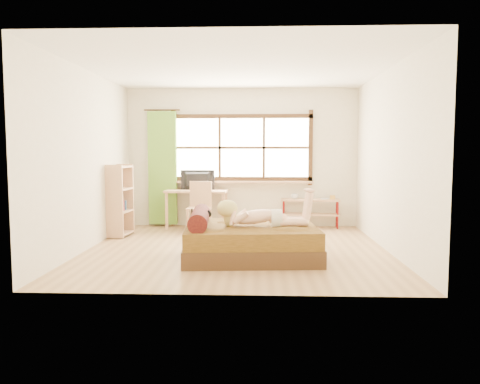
{
  "coord_description": "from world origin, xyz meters",
  "views": [
    {
      "loc": [
        0.33,
        -6.96,
        1.48
      ],
      "look_at": [
        0.05,
        0.2,
        0.86
      ],
      "focal_mm": 35.0,
      "sensor_mm": 36.0,
      "label": 1
    }
  ],
  "objects_px": {
    "chair": "(200,204)",
    "pipe_shelf": "(311,207)",
    "bed": "(248,240)",
    "kitten": "(200,216)",
    "woman": "(262,206)",
    "desk": "(197,195)",
    "bookshelf": "(120,200)"
  },
  "relations": [
    {
      "from": "woman",
      "to": "chair",
      "type": "relative_size",
      "value": 1.38
    },
    {
      "from": "pipe_shelf",
      "to": "woman",
      "type": "bearing_deg",
      "value": -105.7
    },
    {
      "from": "kitten",
      "to": "desk",
      "type": "xyz_separation_m",
      "value": [
        -0.36,
        2.38,
        0.08
      ]
    },
    {
      "from": "kitten",
      "to": "pipe_shelf",
      "type": "bearing_deg",
      "value": 49.34
    },
    {
      "from": "bed",
      "to": "pipe_shelf",
      "type": "distance_m",
      "value": 2.86
    },
    {
      "from": "desk",
      "to": "bookshelf",
      "type": "height_order",
      "value": "bookshelf"
    },
    {
      "from": "desk",
      "to": "kitten",
      "type": "bearing_deg",
      "value": -78.05
    },
    {
      "from": "woman",
      "to": "desk",
      "type": "distance_m",
      "value": 2.82
    },
    {
      "from": "kitten",
      "to": "chair",
      "type": "xyz_separation_m",
      "value": [
        -0.26,
        2.02,
        -0.05
      ]
    },
    {
      "from": "chair",
      "to": "pipe_shelf",
      "type": "bearing_deg",
      "value": 16.32
    },
    {
      "from": "bed",
      "to": "kitten",
      "type": "distance_m",
      "value": 0.75
    },
    {
      "from": "bed",
      "to": "desk",
      "type": "bearing_deg",
      "value": 108.31
    },
    {
      "from": "bookshelf",
      "to": "pipe_shelf",
      "type": "bearing_deg",
      "value": 21.94
    },
    {
      "from": "woman",
      "to": "desk",
      "type": "xyz_separation_m",
      "value": [
        -1.23,
        2.53,
        -0.09
      ]
    },
    {
      "from": "bed",
      "to": "pipe_shelf",
      "type": "height_order",
      "value": "bed"
    },
    {
      "from": "kitten",
      "to": "pipe_shelf",
      "type": "xyz_separation_m",
      "value": [
        1.84,
        2.5,
        -0.15
      ]
    },
    {
      "from": "kitten",
      "to": "pipe_shelf",
      "type": "distance_m",
      "value": 3.11
    },
    {
      "from": "woman",
      "to": "bed",
      "type": "bearing_deg",
      "value": 162.23
    },
    {
      "from": "bed",
      "to": "kitten",
      "type": "height_order",
      "value": "bed"
    },
    {
      "from": "bed",
      "to": "chair",
      "type": "distance_m",
      "value": 2.33
    },
    {
      "from": "kitten",
      "to": "pipe_shelf",
      "type": "height_order",
      "value": "kitten"
    },
    {
      "from": "bed",
      "to": "desk",
      "type": "xyz_separation_m",
      "value": [
        -1.04,
        2.49,
        0.39
      ]
    },
    {
      "from": "woman",
      "to": "bookshelf",
      "type": "bearing_deg",
      "value": 142.25
    },
    {
      "from": "woman",
      "to": "pipe_shelf",
      "type": "distance_m",
      "value": 2.84
    },
    {
      "from": "woman",
      "to": "bookshelf",
      "type": "height_order",
      "value": "bookshelf"
    },
    {
      "from": "bed",
      "to": "woman",
      "type": "bearing_deg",
      "value": -17.77
    },
    {
      "from": "woman",
      "to": "kitten",
      "type": "relative_size",
      "value": 4.67
    },
    {
      "from": "bed",
      "to": "kitten",
      "type": "xyz_separation_m",
      "value": [
        -0.68,
        0.1,
        0.32
      ]
    },
    {
      "from": "kitten",
      "to": "desk",
      "type": "relative_size",
      "value": 0.23
    },
    {
      "from": "desk",
      "to": "chair",
      "type": "distance_m",
      "value": 0.4
    },
    {
      "from": "bookshelf",
      "to": "woman",
      "type": "bearing_deg",
      "value": -28.25
    },
    {
      "from": "bed",
      "to": "desk",
      "type": "height_order",
      "value": "desk"
    }
  ]
}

